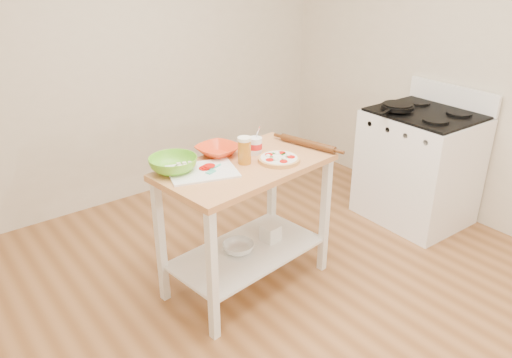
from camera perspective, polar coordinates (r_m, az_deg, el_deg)
The scene contains 15 objects.
room_shell at distance 2.65m, azimuth 6.42°, elevation 7.77°, with size 4.04×4.54×2.74m.
prep_island at distance 3.22m, azimuth -1.13°, elevation -2.43°, with size 1.17×0.72×0.90m.
gas_stove at distance 4.38m, azimuth 18.08°, elevation 1.42°, with size 0.72×0.83×1.11m.
skillet at distance 4.17m, azimuth 15.82°, elevation 7.92°, with size 0.41×0.26×0.03m.
pizza at distance 3.15m, azimuth 2.64°, elevation 2.32°, with size 0.27×0.27×0.04m.
cutting_board at distance 3.01m, azimuth -6.23°, elevation 0.93°, with size 0.47×0.41×0.04m.
spatula at distance 3.01m, azimuth -4.91°, elevation 1.12°, with size 0.14×0.09×0.01m.
knife at distance 3.05m, azimuth -9.15°, elevation 1.31°, with size 0.24×0.16×0.01m.
orange_bowl at distance 3.25m, azimuth -4.37°, elevation 3.29°, with size 0.26×0.26×0.06m, color #E63F18.
green_bowl at distance 3.03m, azimuth -9.44°, elevation 1.66°, with size 0.29×0.29×0.09m, color #69C12A.
beer_pint at distance 3.09m, azimuth -1.33°, elevation 3.31°, with size 0.09×0.09×0.17m.
yogurt_tub at distance 3.25m, azimuth -0.10°, elevation 3.84°, with size 0.09×0.09×0.20m.
rolling_pin at distance 3.39m, azimuth 5.93°, elevation 4.03°, with size 0.05×0.05×0.42m, color #532D13.
shelf_glass_bowl at distance 3.38m, azimuth -2.04°, elevation -7.86°, with size 0.21×0.21×0.07m, color silver.
shelf_bin at distance 3.50m, azimuth 1.65°, elevation -6.16°, with size 0.11×0.11×0.11m, color white.
Camera 1 is at (-1.77, -1.81, 2.11)m, focal length 35.00 mm.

